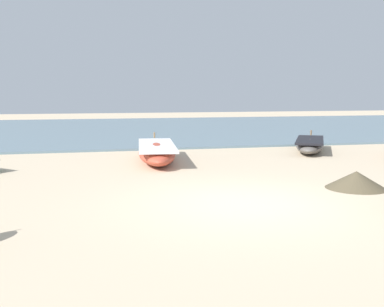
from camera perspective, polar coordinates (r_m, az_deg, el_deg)
The scene contains 5 objects.
ground at distance 9.34m, azimuth 6.62°, elevation -6.18°, with size 80.00×80.00×0.00m, color beige.
sea_water at distance 27.59m, azimuth -6.37°, elevation 3.07°, with size 60.00×20.00×0.08m, color slate.
fishing_boat_1 at distance 14.81m, azimuth -4.39°, elevation 0.18°, with size 1.60×4.38×0.76m.
fishing_boat_3 at distance 17.70m, azimuth 14.34°, elevation 1.05°, with size 2.54×3.59×0.68m.
debris_pile_0 at distance 11.34m, azimuth 19.58°, elevation -3.07°, with size 1.39×1.39×0.40m, color brown.
Camera 1 is at (-3.02, -8.55, 2.23)m, focal length 43.24 mm.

